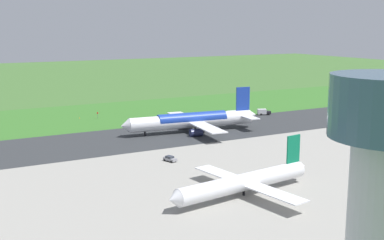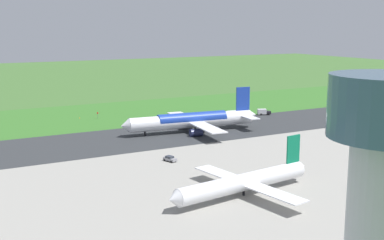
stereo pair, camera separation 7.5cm
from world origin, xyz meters
name	(u,v)px [view 1 (the left image)]	position (x,y,z in m)	size (l,w,h in m)	color
ground_plane	(164,135)	(0.00, 0.00, 0.00)	(800.00, 800.00, 0.00)	#3D662D
runway_asphalt	(164,135)	(0.00, 0.00, 0.03)	(600.00, 37.41, 0.06)	#2D3033
apron_concrete	(287,189)	(0.00, 69.06, 0.03)	(440.00, 110.00, 0.05)	gray
grass_verge_foreground	(120,116)	(0.00, -43.67, 0.02)	(600.00, 80.00, 0.04)	#346B27
airliner_main	(193,120)	(-12.00, 0.04, 4.35)	(54.14, 44.39, 15.88)	white
airliner_parked_mid	(245,182)	(11.85, 68.11, 3.34)	(41.85, 34.36, 12.23)	white
service_truck_baggage	(360,137)	(-54.43, 41.34, 1.40)	(4.32, 6.22, 2.65)	gray
service_car_followme	(170,159)	(13.88, 33.13, 0.84)	(2.95, 4.54, 1.62)	gray
service_truck_fuel	(263,112)	(-56.59, -16.33, 1.40)	(6.22, 4.29, 2.65)	black
no_stopping_sign	(98,115)	(10.45, -43.01, 1.61)	(0.60, 0.10, 2.73)	slate
traffic_cone_orange	(79,118)	(17.12, -47.33, 0.28)	(0.40, 0.40, 0.55)	orange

